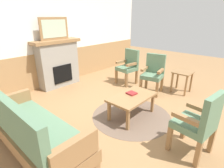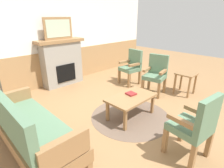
# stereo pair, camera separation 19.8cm
# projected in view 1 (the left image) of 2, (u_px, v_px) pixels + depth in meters

# --- Properties ---
(ground_plane) EXTENTS (14.00, 14.00, 0.00)m
(ground_plane) POSITION_uv_depth(u_px,v_px,m) (125.00, 113.00, 3.64)
(ground_plane) COLOR #997047
(wall_back) EXTENTS (7.20, 0.14, 2.70)m
(wall_back) POSITION_uv_depth(u_px,v_px,m) (50.00, 38.00, 4.77)
(wall_back) COLOR white
(wall_back) RESTS_ON ground_plane
(fireplace) EXTENTS (1.30, 0.44, 1.28)m
(fireplace) POSITION_uv_depth(u_px,v_px,m) (58.00, 63.00, 4.86)
(fireplace) COLOR gray
(fireplace) RESTS_ON ground_plane
(framed_picture) EXTENTS (0.80, 0.04, 0.56)m
(framed_picture) POSITION_uv_depth(u_px,v_px,m) (54.00, 29.00, 4.53)
(framed_picture) COLOR olive
(framed_picture) RESTS_ON fireplace
(couch) EXTENTS (0.70, 1.80, 0.98)m
(couch) POSITION_uv_depth(u_px,v_px,m) (34.00, 131.00, 2.41)
(couch) COLOR olive
(couch) RESTS_ON ground_plane
(coffee_table) EXTENTS (0.96, 0.56, 0.44)m
(coffee_table) POSITION_uv_depth(u_px,v_px,m) (132.00, 98.00, 3.39)
(coffee_table) COLOR olive
(coffee_table) RESTS_ON ground_plane
(round_rug) EXTENTS (1.56, 1.56, 0.01)m
(round_rug) POSITION_uv_depth(u_px,v_px,m) (131.00, 116.00, 3.53)
(round_rug) COLOR brown
(round_rug) RESTS_ON ground_plane
(book_on_table) EXTENTS (0.18, 0.19, 0.03)m
(book_on_table) POSITION_uv_depth(u_px,v_px,m) (132.00, 93.00, 3.45)
(book_on_table) COLOR maroon
(book_on_table) RESTS_ON coffee_table
(armchair_near_fireplace) EXTENTS (0.57, 0.57, 0.98)m
(armchair_near_fireplace) POSITION_uv_depth(u_px,v_px,m) (153.00, 72.00, 4.46)
(armchair_near_fireplace) COLOR olive
(armchair_near_fireplace) RESTS_ON ground_plane
(armchair_by_window_left) EXTENTS (0.54, 0.54, 0.98)m
(armchair_by_window_left) POSITION_uv_depth(u_px,v_px,m) (129.00, 65.00, 5.07)
(armchair_by_window_left) COLOR olive
(armchair_by_window_left) RESTS_ON ground_plane
(armchair_front_left) EXTENTS (0.54, 0.54, 0.98)m
(armchair_front_left) POSITION_uv_depth(u_px,v_px,m) (199.00, 122.00, 2.38)
(armchair_front_left) COLOR olive
(armchair_front_left) RESTS_ON ground_plane
(side_table) EXTENTS (0.44, 0.44, 0.55)m
(side_table) POSITION_uv_depth(u_px,v_px,m) (182.00, 76.00, 4.48)
(side_table) COLOR olive
(side_table) RESTS_ON ground_plane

